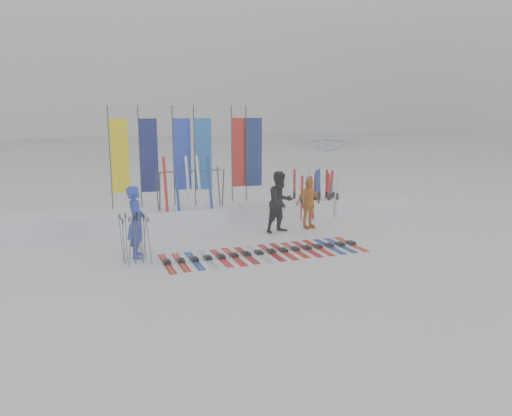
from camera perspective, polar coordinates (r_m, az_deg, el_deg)
name	(u,v)px	position (r m, az deg, el deg)	size (l,w,h in m)	color
ground	(271,260)	(12.50, 1.72, -5.90)	(120.00, 120.00, 0.00)	white
snow_bank	(219,213)	(16.64, -4.26, -0.53)	(14.00, 1.60, 0.60)	white
person_blue	(136,222)	(12.82, -13.53, -1.56)	(0.67, 0.44, 1.82)	#2039BC
person_black	(280,202)	(15.04, 2.81, 0.69)	(0.91, 0.71, 1.87)	black
person_yellow	(308,203)	(15.67, 5.99, 0.53)	(0.93, 0.39, 1.58)	orange
tent_canopy	(328,170)	(19.82, 8.21, 4.32)	(2.92, 2.98, 2.68)	white
ski_row	(265,252)	(12.98, 1.04, -5.09)	(5.29, 1.69, 0.07)	#B11D0E
pole_cluster	(136,239)	(12.42, -13.58, -3.44)	(0.72, 0.68, 1.24)	#595B60
feather_flags	(192,154)	(16.38, -7.33, 6.10)	(5.00, 0.26, 3.20)	#383A3F
ski_rack	(190,184)	(15.81, -7.53, 2.77)	(2.04, 0.80, 1.23)	#383A3F
upright_skis	(319,194)	(17.37, 7.18, 1.56)	(1.58, 0.93, 1.69)	red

